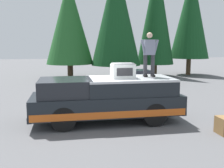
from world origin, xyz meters
name	(u,v)px	position (x,y,z in m)	size (l,w,h in m)	color
ground_plane	(90,122)	(0.00, 0.00, 0.00)	(90.00, 90.00, 0.00)	#565659
pickup_truck	(107,99)	(0.00, -0.62, 0.87)	(2.01, 5.54, 1.65)	black
compressor_unit	(123,71)	(-0.07, -1.22, 1.93)	(0.65, 0.84, 0.56)	silver
person_on_truck_bed	(149,53)	(0.15, -2.30, 2.55)	(0.29, 0.72, 1.69)	#333338
parked_car_black	(134,78)	(7.81, -3.79, 0.58)	(1.64, 4.10, 1.16)	black
conifer_far_left	(191,15)	(13.77, -10.77, 5.62)	(3.58, 3.58, 9.67)	#4C3826
conifer_left	(156,13)	(13.48, -7.30, 5.69)	(3.33, 3.33, 10.28)	#4C3826
conifer_center_left	(116,13)	(12.24, -3.40, 5.43)	(4.10, 4.10, 9.72)	#4C3826
conifer_center_right	(69,22)	(13.27, 0.40, 4.77)	(3.98, 3.98, 8.32)	#4C3826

